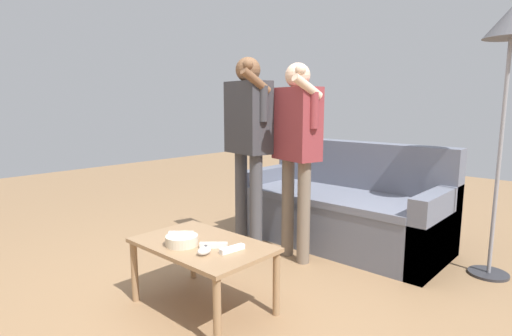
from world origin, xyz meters
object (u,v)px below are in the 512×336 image
at_px(game_remote_nunchuk, 204,251).
at_px(game_remote_wand_near, 232,249).
at_px(player_left, 248,132).
at_px(game_remote_wand_spare, 214,245).
at_px(snack_bowl, 182,240).
at_px(player_center, 297,139).
at_px(game_remote_wand_far, 181,234).
at_px(couch, 343,209).
at_px(coffee_table, 202,252).
at_px(floor_lamp, 511,41).

distance_m(game_remote_nunchuk, game_remote_wand_near, 0.16).
bearing_deg(player_left, game_remote_wand_spare, -57.47).
xyz_separation_m(snack_bowl, player_center, (-0.00, 1.15, 0.55)).
xyz_separation_m(game_remote_nunchuk, game_remote_wand_far, (-0.36, 0.11, -0.01)).
xyz_separation_m(snack_bowl, player_left, (-0.41, 1.02, 0.59)).
distance_m(couch, game_remote_nunchuk, 1.81).
bearing_deg(game_remote_wand_near, coffee_table, -174.16).
bearing_deg(couch, game_remote_nunchuk, -85.14).
height_order(snack_bowl, player_left, player_left).
bearing_deg(coffee_table, snack_bowl, -120.30).
bearing_deg(game_remote_wand_near, game_remote_nunchuk, -118.57).
bearing_deg(game_remote_nunchuk, couch, 94.86).
distance_m(player_left, game_remote_wand_far, 1.13).
bearing_deg(snack_bowl, game_remote_wand_spare, 29.78).
bearing_deg(game_remote_wand_far, game_remote_nunchuk, -17.15).
xyz_separation_m(couch, player_left, (-0.48, -0.76, 0.73)).
bearing_deg(game_remote_wand_near, player_left, 128.76).
relative_size(coffee_table, snack_bowl, 4.38).
bearing_deg(game_remote_nunchuk, game_remote_wand_near, 61.43).
xyz_separation_m(game_remote_nunchuk, player_left, (-0.64, 1.04, 0.59)).
xyz_separation_m(coffee_table, floor_lamp, (1.21, 1.77, 1.33)).
bearing_deg(snack_bowl, game_remote_wand_far, 144.73).
distance_m(coffee_table, game_remote_wand_near, 0.25).
bearing_deg(player_center, game_remote_nunchuk, -78.93).
distance_m(floor_lamp, game_remote_wand_far, 2.59).
distance_m(floor_lamp, player_left, 2.00).
bearing_deg(couch, player_center, -96.83).
relative_size(snack_bowl, player_left, 0.12).
relative_size(coffee_table, player_left, 0.52).
xyz_separation_m(floor_lamp, game_remote_wand_spare, (-1.10, -1.77, -1.26)).
relative_size(player_center, game_remote_wand_spare, 10.94).
relative_size(game_remote_nunchuk, floor_lamp, 0.05).
height_order(game_remote_nunchuk, game_remote_wand_spare, game_remote_nunchuk).
bearing_deg(player_center, game_remote_wand_spare, -80.31).
bearing_deg(player_left, snack_bowl, -68.00).
relative_size(couch, floor_lamp, 0.94).
bearing_deg(game_remote_nunchuk, floor_lamp, 60.90).
distance_m(couch, floor_lamp, 1.84).
bearing_deg(game_remote_wand_spare, player_left, 122.53).
relative_size(couch, game_remote_wand_spare, 12.60).
bearing_deg(player_center, player_left, -162.42).
bearing_deg(snack_bowl, floor_lamp, 55.78).
bearing_deg(floor_lamp, game_remote_wand_near, -119.15).
bearing_deg(game_remote_nunchuk, game_remote_wand_far, 162.85).
distance_m(game_remote_nunchuk, game_remote_wand_far, 0.38).
relative_size(player_center, player_left, 0.96).
relative_size(player_left, game_remote_wand_far, 11.69).
height_order(couch, player_left, player_left).
bearing_deg(player_left, floor_lamp, 26.73).
bearing_deg(game_remote_wand_far, game_remote_wand_spare, 0.20).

